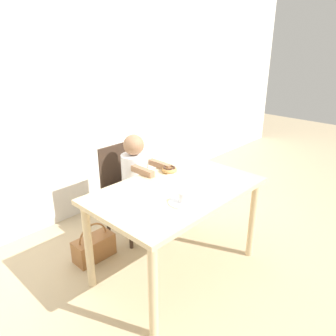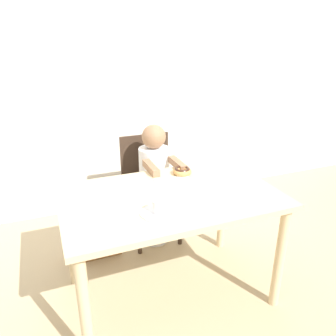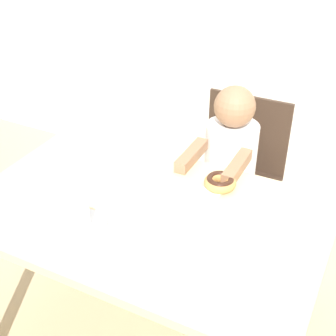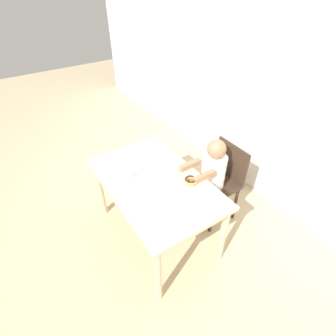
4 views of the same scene
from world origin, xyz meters
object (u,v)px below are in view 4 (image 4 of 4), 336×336
child_figure (212,182)px  cup (128,177)px  donut (191,180)px  chair (220,181)px  handbag (183,184)px

child_figure → cup: (-0.26, -0.79, 0.26)m
donut → cup: size_ratio=1.59×
cup → chair: bearing=74.2°
chair → donut: 0.55m
chair → handbag: 0.62m
handbag → chair: bearing=12.3°
child_figure → cup: size_ratio=12.78×
chair → cup: size_ratio=11.02×
chair → handbag: (-0.49, -0.11, -0.36)m
child_figure → cup: child_figure is taller
donut → handbag: donut is taller
chair → child_figure: 0.13m
handbag → cup: 1.07m
donut → child_figure: bearing=102.9°
donut → handbag: size_ratio=0.36×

